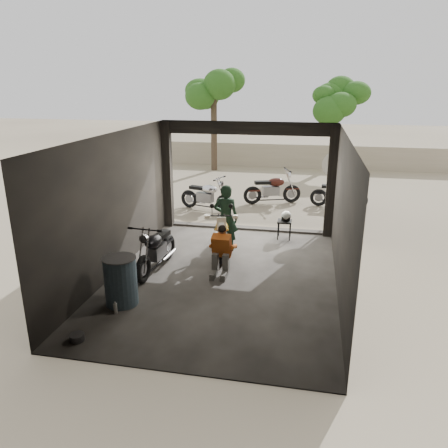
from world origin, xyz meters
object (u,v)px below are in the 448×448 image
at_px(mechanic, 221,253).
at_px(stool, 284,223).
at_px(main_bike, 222,231).
at_px(left_bike, 156,246).
at_px(outside_bike_c, 339,191).
at_px(sign_post, 334,177).
at_px(rider, 226,218).
at_px(oil_drum, 121,282).
at_px(outside_bike_a, 206,193).
at_px(helmet, 286,216).
at_px(outside_bike_b, 272,187).

relative_size(mechanic, stool, 2.05).
relative_size(main_bike, mechanic, 1.64).
distance_m(left_bike, stool, 3.93).
height_order(outside_bike_c, mechanic, outside_bike_c).
bearing_deg(outside_bike_c, sign_post, 175.51).
xyz_separation_m(rider, oil_drum, (-1.45, -3.33, -0.39)).
relative_size(main_bike, rider, 1.04).
height_order(left_bike, outside_bike_a, left_bike).
relative_size(outside_bike_a, mechanic, 1.59).
distance_m(helmet, sign_post, 2.10).
xyz_separation_m(outside_bike_a, sign_post, (4.17, -0.96, 0.94)).
height_order(helmet, sign_post, sign_post).
distance_m(outside_bike_b, mechanic, 6.54).
bearing_deg(oil_drum, outside_bike_b, 74.99).
height_order(left_bike, helmet, left_bike).
bearing_deg(helmet, main_bike, -124.82).
xyz_separation_m(left_bike, mechanic, (1.54, 0.01, -0.05)).
relative_size(rider, sign_post, 0.77).
xyz_separation_m(left_bike, sign_post, (4.12, 4.22, 0.94)).
height_order(main_bike, left_bike, main_bike).
bearing_deg(rider, sign_post, -135.51).
bearing_deg(outside_bike_a, left_bike, -162.89).
bearing_deg(outside_bike_c, main_bike, 152.27).
bearing_deg(rider, outside_bike_c, -121.51).
bearing_deg(outside_bike_b, rider, 151.30).
bearing_deg(rider, main_bike, 80.58).
distance_m(outside_bike_a, outside_bike_b, 2.53).
relative_size(rider, mechanic, 1.58).
bearing_deg(stool, outside_bike_a, 139.59).
distance_m(oil_drum, sign_post, 7.38).
xyz_separation_m(main_bike, oil_drum, (-1.40, -3.06, -0.11)).
distance_m(main_bike, rider, 0.39).
distance_m(outside_bike_b, sign_post, 3.20).
bearing_deg(main_bike, oil_drum, -125.16).
bearing_deg(outside_bike_c, left_bike, 149.36).
relative_size(main_bike, oil_drum, 1.84).
distance_m(outside_bike_c, sign_post, 2.45).
distance_m(mechanic, oil_drum, 2.40).
distance_m(outside_bike_a, rider, 3.85).
distance_m(rider, mechanic, 1.64).
relative_size(outside_bike_a, stool, 3.27).
height_order(outside_bike_c, stool, outside_bike_c).
height_order(mechanic, sign_post, sign_post).
bearing_deg(outside_bike_c, mechanic, 159.59).
bearing_deg(sign_post, outside_bike_c, 103.29).
xyz_separation_m(outside_bike_c, rider, (-3.11, -4.85, 0.30)).
height_order(rider, oil_drum, rider).
relative_size(oil_drum, sign_post, 0.43).
distance_m(main_bike, left_bike, 1.86).
height_order(outside_bike_b, rider, rider).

